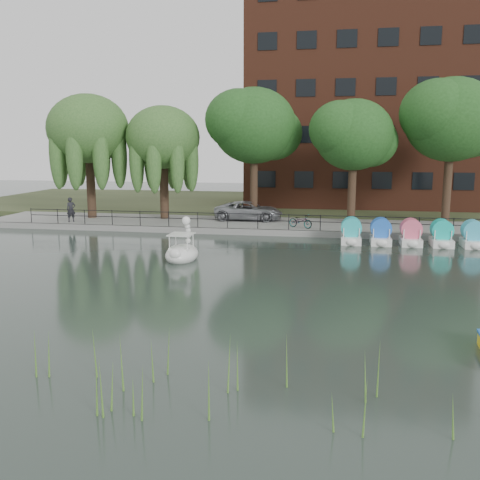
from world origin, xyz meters
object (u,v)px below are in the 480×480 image
(minivan, at_px, (249,209))
(swan_boat, at_px, (182,251))
(bicycle, at_px, (301,220))
(pedestrian, at_px, (71,208))

(minivan, relative_size, swan_boat, 2.14)
(swan_boat, bearing_deg, minivan, 84.31)
(bicycle, distance_m, swan_boat, 10.58)
(swan_boat, bearing_deg, pedestrian, 140.96)
(minivan, xyz_separation_m, pedestrian, (-12.18, -3.05, 0.21))
(minivan, relative_size, pedestrian, 2.83)
(bicycle, xyz_separation_m, swan_boat, (-5.36, -9.11, -0.44))
(pedestrian, bearing_deg, bicycle, -45.42)
(pedestrian, bearing_deg, minivan, -31.56)
(minivan, xyz_separation_m, bicycle, (3.94, -2.99, -0.28))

